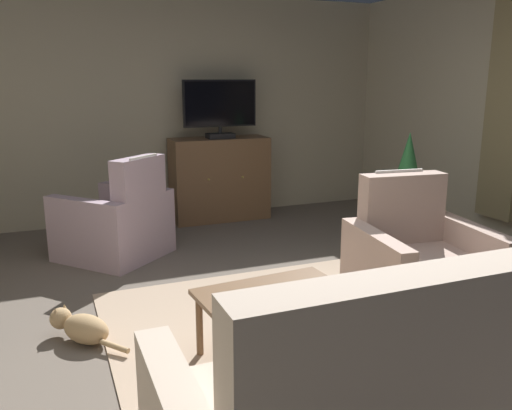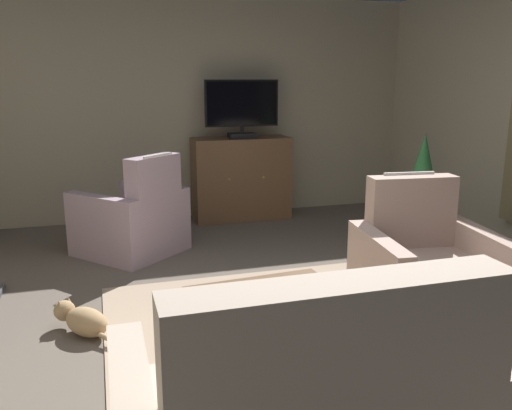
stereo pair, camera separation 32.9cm
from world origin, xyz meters
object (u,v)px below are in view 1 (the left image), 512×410
Objects in this scene: armchair_facing_sofa at (420,267)px; potted_plant_small_fern_corner at (406,195)px; tv_remote at (303,296)px; coffee_table at (274,301)px; television at (220,107)px; cat at (82,327)px; armchair_in_far_corner at (117,225)px; tv_cabinet at (220,181)px.

potted_plant_small_fern_corner reaches higher than armchair_facing_sofa.
armchair_facing_sofa reaches higher than tv_remote.
coffee_table is at bearing -148.70° from potted_plant_small_fern_corner.
television reaches higher than cat.
television is 0.71× the size of potted_plant_small_fern_corner.
tv_remote is 2.05m from potted_plant_small_fern_corner.
armchair_facing_sofa is at bearing -8.63° from cat.
armchair_in_far_corner is 1.76m from cat.
television is 3.62m from tv_remote.
tv_cabinet is at bearing 36.12° from armchair_in_far_corner.
coffee_table is at bearing -102.67° from television.
armchair_facing_sofa is (1.34, 0.31, -0.07)m from coffee_table.
television is 3.47m from cat.
television reaches higher than armchair_facing_sofa.
armchair_in_far_corner reaches higher than tv_remote.
armchair_facing_sofa is (1.21, 0.43, -0.13)m from tv_remote.
tv_cabinet is 3.46m from coffee_table.
tv_cabinet is at bearing 90.00° from television.
tv_remote is 0.14× the size of armchair_in_far_corner.
tv_cabinet is 3.13m from armchair_facing_sofa.
tv_cabinet is at bearing 100.95° from armchair_facing_sofa.
potted_plant_small_fern_corner reaches higher than cat.
tv_remote is (-0.62, -3.45, -0.92)m from television.
cat is (-0.46, -1.69, -0.22)m from armchair_in_far_corner.
potted_plant_small_fern_corner reaches higher than armchair_in_far_corner.
coffee_table is 5.60× the size of tv_remote.
potted_plant_small_fern_corner reaches higher than coffee_table.
potted_plant_small_fern_corner is at bearing 60.71° from armchair_facing_sofa.
coffee_table is 0.78× the size of armchair_in_far_corner.
tv_remote reaches higher than cat.
armchair_facing_sofa is at bearing -79.05° from tv_cabinet.
potted_plant_small_fern_corner is (1.03, -2.24, -0.69)m from television.
coffee_table is 2.45m from armchair_in_far_corner.
cat is (-1.10, 0.68, -0.29)m from coffee_table.
potted_plant_small_fern_corner is (0.43, 0.77, 0.37)m from armchair_facing_sofa.
coffee_table is 1.33m from cat.
coffee_table is 0.19m from tv_remote.
armchair_in_far_corner is (-0.64, 2.36, -0.06)m from coffee_table.
tv_remote is at bearing -160.28° from armchair_facing_sofa.
coffee_table reaches higher than cat.
cat is at bearing -124.96° from television.
armchair_facing_sofa is (1.98, -2.06, -0.01)m from armchair_in_far_corner.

